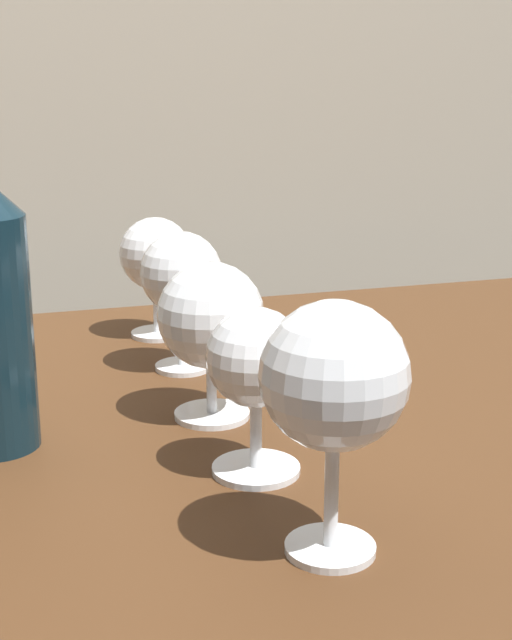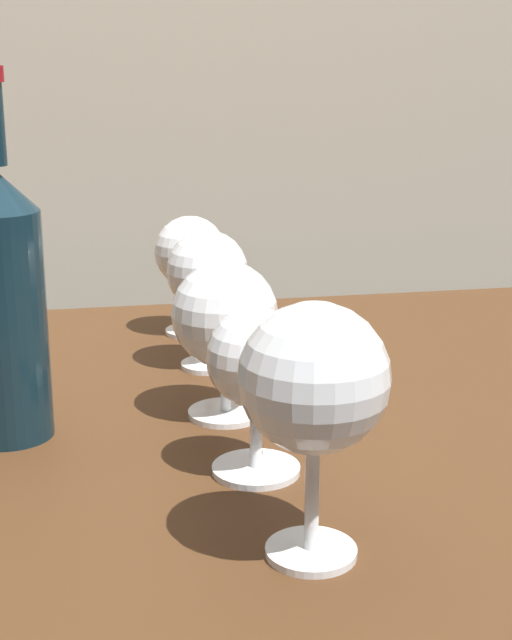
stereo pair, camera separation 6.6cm
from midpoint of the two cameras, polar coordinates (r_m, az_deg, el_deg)
name	(u,v)px [view 2 (the right image)]	position (r m, az deg, el deg)	size (l,w,h in m)	color
dining_table	(170,503)	(0.84, -3.13, -11.36)	(1.54, 0.76, 0.72)	#472B16
wine_glass_empty	(314,383)	(0.55, 7.10, -3.95)	(0.09, 0.09, 0.16)	white
wine_glass_merlot	(256,364)	(0.67, 2.82, -2.81)	(0.07, 0.07, 0.13)	white
wine_glass_white	(225,317)	(0.77, 0.46, 0.14)	(0.09, 0.09, 0.14)	white
wine_glass_cabernet	(207,274)	(0.90, -0.98, 2.85)	(0.08, 0.08, 0.14)	white
wine_glass_rose	(190,255)	(1.02, -2.29, 4.05)	(0.08, 0.08, 0.13)	white
wine_bottle	(1,298)	(0.74, -13.24, 1.33)	(0.07, 0.07, 0.30)	#0F232D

